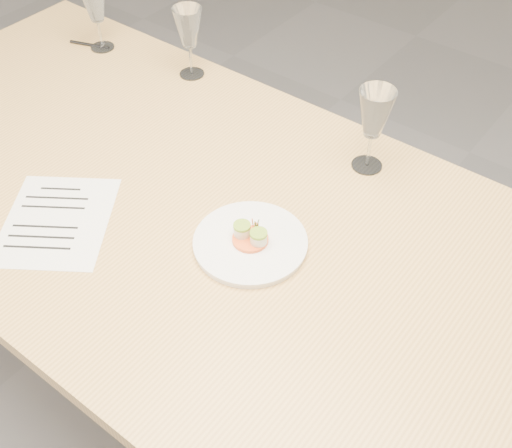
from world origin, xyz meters
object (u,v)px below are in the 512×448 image
Objects in this scene: wine_glass_2 at (375,115)px; ballpoint_pen at (90,45)px; recipe_sheet at (57,221)px; wine_glass_0 at (95,4)px; wine_glass_1 at (188,29)px; dining_table at (251,257)px; dinner_plate at (250,242)px.

ballpoint_pen is at bearing -178.71° from wine_glass_2.
wine_glass_0 is (-0.48, 0.59, 0.14)m from recipe_sheet.
wine_glass_0 is 0.32m from wine_glass_1.
recipe_sheet reaches higher than dining_table.
dinner_plate is at bearing -23.54° from wine_glass_0.
dinner_plate is 1.94× the size of ballpoint_pen.
ballpoint_pen is 0.99m from wine_glass_2.
dining_table is 0.71m from wine_glass_1.
wine_glass_2 is at bearing 77.77° from dining_table.
wine_glass_1 is at bearing 70.00° from recipe_sheet.
dining_table is at bearing -22.65° from wine_glass_0.
ballpoint_pen is 0.39m from wine_glass_1.
dinner_plate is at bearing -53.17° from dining_table.
wine_glass_0 reaches higher than dinner_plate.
wine_glass_1 is (-0.54, 0.41, 0.21)m from dining_table.
wine_glass_0 is (0.04, 0.02, 0.14)m from ballpoint_pen.
recipe_sheet is at bearing -148.56° from dining_table.
dinner_plate is 1.21× the size of wine_glass_1.
recipe_sheet is 1.83× the size of wine_glass_0.
wine_glass_1 is 0.95× the size of wine_glass_2.
wine_glass_2 is at bearing 18.16° from recipe_sheet.
wine_glass_0 is (-0.86, 0.36, 0.21)m from dining_table.
recipe_sheet is 1.83× the size of wine_glass_1.
wine_glass_1 reaches higher than dinner_plate.
wine_glass_0 is at bearing 157.35° from dining_table.
dining_table is 9.70× the size of dinner_plate.
dining_table is 0.44m from recipe_sheet.
dining_table is 18.83× the size of ballpoint_pen.
recipe_sheet is 0.77m from ballpoint_pen.
wine_glass_1 is at bearing -8.38° from ballpoint_pen.
dinner_plate is at bearing -99.00° from wine_glass_2.
wine_glass_1 is at bearing 175.43° from wine_glass_2.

